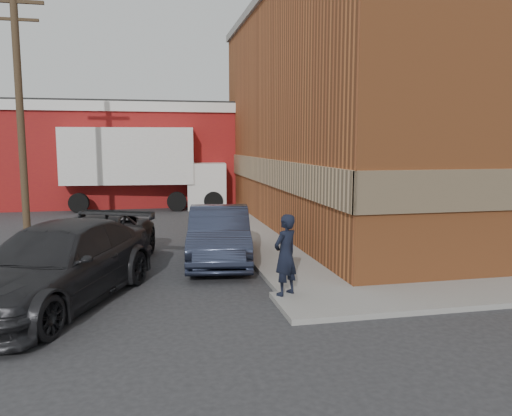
{
  "coord_description": "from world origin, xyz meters",
  "views": [
    {
      "loc": [
        -3.05,
        -10.47,
        3.42
      ],
      "look_at": [
        -0.06,
        3.43,
        1.56
      ],
      "focal_mm": 35.0,
      "sensor_mm": 36.0,
      "label": 1
    }
  ],
  "objects": [
    {
      "name": "sedan",
      "position": [
        -1.12,
        3.55,
        0.8
      ],
      "size": [
        2.32,
        5.01,
        1.59
      ],
      "primitive_type": "imported",
      "rotation": [
        0.0,
        0.0,
        -0.13
      ],
      "color": "#2B3248",
      "rests_on": "ground"
    },
    {
      "name": "ground",
      "position": [
        0.0,
        0.0,
        0.0
      ],
      "size": [
        90.0,
        90.0,
        0.0
      ],
      "primitive_type": "plane",
      "color": "#28282B",
      "rests_on": "ground"
    },
    {
      "name": "man",
      "position": [
        -0.2,
        -0.25,
        1.01
      ],
      "size": [
        0.78,
        0.72,
        1.78
      ],
      "primitive_type": "imported",
      "rotation": [
        0.0,
        0.0,
        3.74
      ],
      "color": "black",
      "rests_on": "sidewalk_south"
    },
    {
      "name": "box_truck",
      "position": [
        -3.19,
        15.93,
        2.4
      ],
      "size": [
        8.62,
        3.21,
        4.17
      ],
      "rotation": [
        0.0,
        0.0,
        -0.09
      ],
      "color": "silver",
      "rests_on": "ground"
    },
    {
      "name": "warehouse",
      "position": [
        -6.0,
        20.0,
        2.81
      ],
      "size": [
        16.3,
        8.3,
        5.6
      ],
      "color": "maroon",
      "rests_on": "ground"
    },
    {
      "name": "suv_a",
      "position": [
        -4.52,
        3.46,
        0.73
      ],
      "size": [
        3.37,
        5.59,
        1.45
      ],
      "primitive_type": "imported",
      "rotation": [
        0.0,
        0.0,
        -0.19
      ],
      "color": "black",
      "rests_on": "ground"
    },
    {
      "name": "suv_b",
      "position": [
        -5.02,
        0.5,
        0.85
      ],
      "size": [
        4.54,
        6.31,
        1.7
      ],
      "primitive_type": "imported",
      "rotation": [
        0.0,
        0.0,
        -0.42
      ],
      "color": "black",
      "rests_on": "ground"
    },
    {
      "name": "brick_building",
      "position": [
        8.5,
        9.0,
        4.68
      ],
      "size": [
        14.25,
        18.25,
        9.36
      ],
      "color": "#AC592C",
      "rests_on": "ground"
    },
    {
      "name": "utility_pole",
      "position": [
        -7.5,
        9.0,
        4.75
      ],
      "size": [
        2.0,
        0.26,
        9.0
      ],
      "color": "#483524",
      "rests_on": "ground"
    },
    {
      "name": "sidewalk_west",
      "position": [
        0.6,
        9.0,
        0.06
      ],
      "size": [
        1.8,
        18.0,
        0.12
      ],
      "primitive_type": "cube",
      "color": "gray",
      "rests_on": "ground"
    }
  ]
}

